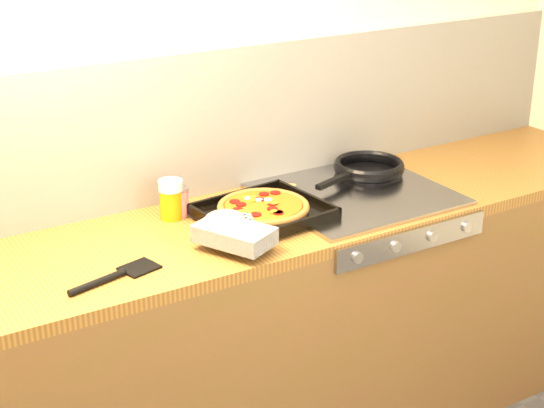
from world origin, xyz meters
TOP-DOWN VIEW (x-y plane):
  - room_shell at (0.00, 1.39)m, footprint 3.20×3.20m
  - counter_run at (0.00, 1.10)m, footprint 3.20×0.62m
  - stovetop at (0.45, 1.10)m, footprint 0.60×0.56m
  - pizza_on_tray at (0.01, 1.05)m, footprint 0.51×0.47m
  - frying_pan at (0.59, 1.22)m, footprint 0.45×0.32m
  - tomato_can at (-0.15, 1.25)m, footprint 0.09×0.09m
  - juice_glass at (-0.18, 1.25)m, footprint 0.09×0.09m
  - wooden_spoon at (0.20, 1.28)m, footprint 0.30×0.05m
  - black_spatula at (-0.49, 0.94)m, footprint 0.29×0.12m

SIDE VIEW (x-z plane):
  - counter_run at x=0.00m, z-range 0.00..0.90m
  - stovetop at x=0.45m, z-range 0.90..0.92m
  - black_spatula at x=-0.49m, z-range 0.90..0.92m
  - wooden_spoon at x=0.20m, z-range 0.90..0.92m
  - frying_pan at x=0.59m, z-range 0.92..0.96m
  - pizza_on_tray at x=0.01m, z-range 0.91..0.97m
  - tomato_can at x=-0.15m, z-range 0.90..1.00m
  - juice_glass at x=-0.18m, z-range 0.90..1.03m
  - room_shell at x=0.00m, z-range -0.45..2.75m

